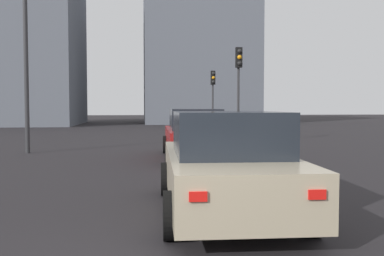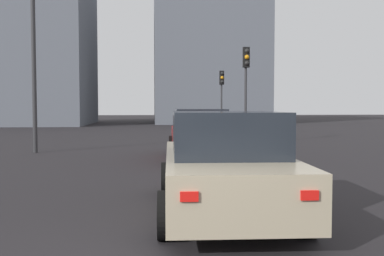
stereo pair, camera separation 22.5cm
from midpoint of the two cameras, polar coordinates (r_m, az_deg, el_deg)
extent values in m
cube|color=maroon|center=(14.34, -0.15, -1.53)|extent=(4.84, 1.95, 0.71)
cube|color=#1E232B|center=(14.07, -0.07, 1.19)|extent=(2.20, 1.65, 0.66)
cylinder|color=black|center=(15.94, 2.62, -2.15)|extent=(0.65, 0.24, 0.64)
cylinder|color=black|center=(15.80, -3.89, -2.20)|extent=(0.65, 0.24, 0.64)
cylinder|color=black|center=(13.02, 4.39, -3.29)|extent=(0.65, 0.24, 0.64)
cylinder|color=black|center=(12.84, -3.60, -3.38)|extent=(0.65, 0.24, 0.64)
cube|color=maroon|center=(12.03, 3.94, -1.78)|extent=(0.04, 0.20, 0.11)
cube|color=maroon|center=(11.89, -2.26, -1.83)|extent=(0.04, 0.20, 0.11)
cube|color=tan|center=(7.02, 3.52, -6.18)|extent=(4.57, 2.01, 0.71)
cube|color=#1E232B|center=(6.72, 3.81, -0.67)|extent=(2.08, 1.70, 0.67)
cylinder|color=black|center=(8.59, 8.31, -6.53)|extent=(0.65, 0.24, 0.64)
cylinder|color=black|center=(8.37, -4.17, -6.76)|extent=(0.65, 0.24, 0.64)
cylinder|color=black|center=(5.96, 14.46, -10.82)|extent=(0.65, 0.24, 0.64)
cylinder|color=black|center=(5.64, -3.90, -11.51)|extent=(0.65, 0.24, 0.64)
cube|color=red|center=(4.98, 15.01, -8.53)|extent=(0.04, 0.20, 0.11)
cube|color=red|center=(4.71, -0.59, -9.10)|extent=(0.04, 0.20, 0.11)
cylinder|color=#2D2D30|center=(28.07, 2.53, 2.57)|extent=(0.11, 0.11, 3.12)
cube|color=black|center=(28.07, 2.57, 6.68)|extent=(0.21, 0.29, 0.90)
sphere|color=black|center=(27.99, 2.62, 7.24)|extent=(0.20, 0.20, 0.20)
sphere|color=orange|center=(27.97, 2.62, 6.69)|extent=(0.20, 0.20, 0.20)
sphere|color=black|center=(27.95, 2.61, 6.14)|extent=(0.20, 0.20, 0.20)
cylinder|color=#2D2D30|center=(19.51, 5.82, 2.90)|extent=(0.11, 0.11, 3.46)
cube|color=black|center=(19.58, 5.90, 9.29)|extent=(0.21, 0.29, 0.90)
sphere|color=black|center=(19.50, 5.99, 10.11)|extent=(0.20, 0.20, 0.20)
sphere|color=orange|center=(19.47, 5.98, 9.32)|extent=(0.20, 0.20, 0.20)
sphere|color=black|center=(19.44, 5.98, 8.53)|extent=(0.20, 0.20, 0.20)
cylinder|color=#2D2D30|center=(17.04, -21.56, 10.85)|extent=(0.16, 0.16, 8.27)
cube|color=slate|center=(47.05, 0.43, 10.19)|extent=(13.32, 11.19, 15.38)
cube|color=slate|center=(43.81, -20.45, 10.42)|extent=(12.06, 8.38, 15.18)
camera|label=1|loc=(0.11, -90.81, -0.04)|focal=40.21mm
camera|label=2|loc=(0.11, 89.19, 0.04)|focal=40.21mm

